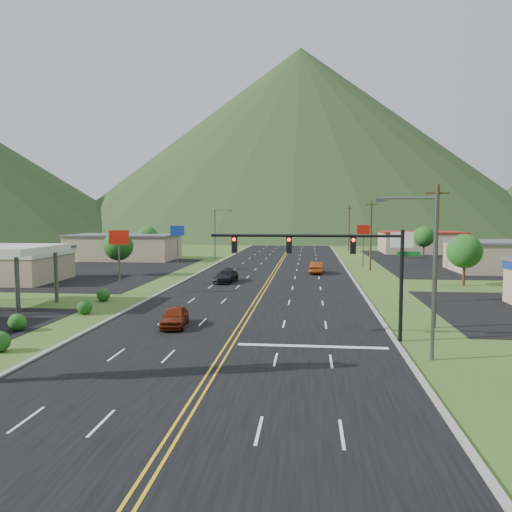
# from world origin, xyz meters

# --- Properties ---
(ground) EXTENTS (500.00, 500.00, 0.00)m
(ground) POSITION_xyz_m (0.00, 0.00, 0.00)
(ground) COLOR #2A4C1B
(ground) RESTS_ON ground
(road) EXTENTS (20.00, 460.00, 0.04)m
(road) POSITION_xyz_m (0.00, 0.00, 0.00)
(road) COLOR black
(road) RESTS_ON ground
(curb_east) EXTENTS (0.30, 460.00, 0.14)m
(curb_east) POSITION_xyz_m (10.15, 0.00, 0.00)
(curb_east) COLOR gray
(curb_east) RESTS_ON ground
(traffic_signal) EXTENTS (13.10, 0.43, 7.00)m
(traffic_signal) POSITION_xyz_m (6.48, 14.00, 5.33)
(traffic_signal) COLOR black
(traffic_signal) RESTS_ON ground
(streetlight_east) EXTENTS (3.28, 0.25, 9.00)m
(streetlight_east) POSITION_xyz_m (11.18, 10.00, 5.18)
(streetlight_east) COLOR #59595E
(streetlight_east) RESTS_ON ground
(streetlight_west) EXTENTS (3.28, 0.25, 9.00)m
(streetlight_west) POSITION_xyz_m (-11.68, 70.00, 5.18)
(streetlight_west) COLOR #59595E
(streetlight_west) RESTS_ON ground
(building_west_far) EXTENTS (18.40, 11.40, 4.50)m
(building_west_far) POSITION_xyz_m (-28.00, 68.00, 2.26)
(building_west_far) COLOR #9D896D
(building_west_far) RESTS_ON ground
(building_east_mid) EXTENTS (14.40, 11.40, 4.30)m
(building_east_mid) POSITION_xyz_m (32.00, 55.00, 2.16)
(building_east_mid) COLOR #9D896D
(building_east_mid) RESTS_ON ground
(building_east_far) EXTENTS (16.40, 12.40, 4.50)m
(building_east_far) POSITION_xyz_m (28.00, 90.00, 2.26)
(building_east_far) COLOR #9D896D
(building_east_far) RESTS_ON ground
(pole_sign_west_a) EXTENTS (2.00, 0.18, 6.40)m
(pole_sign_west_a) POSITION_xyz_m (-14.00, 30.00, 5.05)
(pole_sign_west_a) COLOR #59595E
(pole_sign_west_a) RESTS_ON ground
(pole_sign_west_b) EXTENTS (2.00, 0.18, 6.40)m
(pole_sign_west_b) POSITION_xyz_m (-14.00, 52.00, 5.05)
(pole_sign_west_b) COLOR #59595E
(pole_sign_west_b) RESTS_ON ground
(pole_sign_east_a) EXTENTS (2.00, 0.18, 6.40)m
(pole_sign_east_a) POSITION_xyz_m (13.00, 28.00, 5.05)
(pole_sign_east_a) COLOR #59595E
(pole_sign_east_a) RESTS_ON ground
(pole_sign_east_b) EXTENTS (2.00, 0.18, 6.40)m
(pole_sign_east_b) POSITION_xyz_m (13.00, 60.00, 5.05)
(pole_sign_east_b) COLOR #59595E
(pole_sign_east_b) RESTS_ON ground
(tree_west_a) EXTENTS (3.84, 3.84, 5.82)m
(tree_west_a) POSITION_xyz_m (-20.00, 45.00, 3.89)
(tree_west_a) COLOR #382314
(tree_west_a) RESTS_ON ground
(tree_west_b) EXTENTS (3.84, 3.84, 5.82)m
(tree_west_b) POSITION_xyz_m (-25.00, 72.00, 3.89)
(tree_west_b) COLOR #382314
(tree_west_b) RESTS_ON ground
(tree_east_a) EXTENTS (3.84, 3.84, 5.82)m
(tree_east_a) POSITION_xyz_m (22.00, 40.00, 3.89)
(tree_east_a) COLOR #382314
(tree_east_a) RESTS_ON ground
(tree_east_b) EXTENTS (3.84, 3.84, 5.82)m
(tree_east_b) POSITION_xyz_m (26.00, 78.00, 3.89)
(tree_east_b) COLOR #382314
(tree_east_b) RESTS_ON ground
(utility_pole_a) EXTENTS (1.60, 0.28, 10.00)m
(utility_pole_a) POSITION_xyz_m (13.50, 18.00, 5.13)
(utility_pole_a) COLOR #382314
(utility_pole_a) RESTS_ON ground
(utility_pole_b) EXTENTS (1.60, 0.28, 10.00)m
(utility_pole_b) POSITION_xyz_m (13.50, 55.00, 5.13)
(utility_pole_b) COLOR #382314
(utility_pole_b) RESTS_ON ground
(utility_pole_c) EXTENTS (1.60, 0.28, 10.00)m
(utility_pole_c) POSITION_xyz_m (13.50, 95.00, 5.13)
(utility_pole_c) COLOR #382314
(utility_pole_c) RESTS_ON ground
(utility_pole_d) EXTENTS (1.60, 0.28, 10.00)m
(utility_pole_d) POSITION_xyz_m (13.50, 135.00, 5.13)
(utility_pole_d) COLOR #382314
(utility_pole_d) RESTS_ON ground
(mountain_n) EXTENTS (220.00, 220.00, 85.00)m
(mountain_n) POSITION_xyz_m (0.00, 220.00, 42.50)
(mountain_n) COLOR #203518
(mountain_n) RESTS_ON ground
(car_red_near) EXTENTS (2.15, 4.35, 1.42)m
(car_red_near) POSITION_xyz_m (-4.65, 16.32, 0.71)
(car_red_near) COLOR maroon
(car_red_near) RESTS_ON ground
(car_dark_mid) EXTENTS (2.58, 5.22, 1.46)m
(car_dark_mid) POSITION_xyz_m (-4.87, 39.69, 0.73)
(car_dark_mid) COLOR black
(car_dark_mid) RESTS_ON ground
(car_red_far) EXTENTS (2.14, 4.91, 1.57)m
(car_red_far) POSITION_xyz_m (5.84, 49.92, 0.78)
(car_red_far) COLOR #89340E
(car_red_far) RESTS_ON ground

